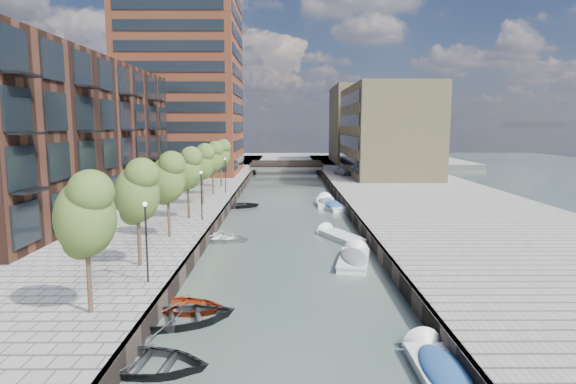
{
  "coord_description": "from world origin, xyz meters",
  "views": [
    {
      "loc": [
        -0.21,
        -15.6,
        8.9
      ],
      "look_at": [
        0.0,
        23.06,
        3.5
      ],
      "focal_mm": 30.0,
      "sensor_mm": 36.0,
      "label": 1
    }
  ],
  "objects_px": {
    "tree_1": "(137,190)",
    "tree_3": "(188,168)",
    "tree_6": "(221,153)",
    "sloop_4": "(238,207)",
    "sloop_3": "(219,241)",
    "tree_4": "(202,162)",
    "sloop_2": "(185,311)",
    "motorboat_1": "(354,259)",
    "tree_2": "(167,177)",
    "sloop_1": "(180,324)",
    "motorboat_2": "(337,237)",
    "tree_0": "(85,213)",
    "motorboat_0": "(440,371)",
    "sloop_0": "(147,369)",
    "motorboat_4": "(326,202)",
    "bridge": "(287,166)",
    "tree_5": "(212,157)",
    "motorboat_3": "(331,206)",
    "car": "(342,171)"
  },
  "relations": [
    {
      "from": "tree_3",
      "to": "sloop_0",
      "type": "relative_size",
      "value": 1.26
    },
    {
      "from": "sloop_0",
      "to": "sloop_2",
      "type": "height_order",
      "value": "sloop_0"
    },
    {
      "from": "tree_0",
      "to": "tree_4",
      "type": "relative_size",
      "value": 1.0
    },
    {
      "from": "tree_4",
      "to": "motorboat_3",
      "type": "xyz_separation_m",
      "value": [
        13.2,
        3.69,
        -5.09
      ]
    },
    {
      "from": "motorboat_0",
      "to": "motorboat_2",
      "type": "distance_m",
      "value": 21.34
    },
    {
      "from": "tree_0",
      "to": "sloop_1",
      "type": "relative_size",
      "value": 1.15
    },
    {
      "from": "motorboat_0",
      "to": "car",
      "type": "relative_size",
      "value": 1.32
    },
    {
      "from": "sloop_2",
      "to": "motorboat_0",
      "type": "height_order",
      "value": "motorboat_0"
    },
    {
      "from": "tree_4",
      "to": "motorboat_4",
      "type": "bearing_deg",
      "value": 24.63
    },
    {
      "from": "tree_1",
      "to": "tree_4",
      "type": "height_order",
      "value": "same"
    },
    {
      "from": "tree_1",
      "to": "tree_5",
      "type": "height_order",
      "value": "same"
    },
    {
      "from": "tree_4",
      "to": "car",
      "type": "xyz_separation_m",
      "value": [
        17.34,
        28.28,
        -3.67
      ]
    },
    {
      "from": "tree_2",
      "to": "tree_6",
      "type": "distance_m",
      "value": 28.0
    },
    {
      "from": "sloop_2",
      "to": "motorboat_0",
      "type": "bearing_deg",
      "value": -109.52
    },
    {
      "from": "tree_2",
      "to": "sloop_4",
      "type": "relative_size",
      "value": 1.25
    },
    {
      "from": "tree_0",
      "to": "sloop_3",
      "type": "height_order",
      "value": "tree_0"
    },
    {
      "from": "sloop_0",
      "to": "sloop_1",
      "type": "relative_size",
      "value": 0.92
    },
    {
      "from": "tree_3",
      "to": "motorboat_2",
      "type": "relative_size",
      "value": 1.17
    },
    {
      "from": "sloop_2",
      "to": "motorboat_1",
      "type": "height_order",
      "value": "motorboat_1"
    },
    {
      "from": "tree_3",
      "to": "motorboat_2",
      "type": "bearing_deg",
      "value": -14.58
    },
    {
      "from": "tree_3",
      "to": "motorboat_4",
      "type": "height_order",
      "value": "tree_3"
    },
    {
      "from": "car",
      "to": "tree_2",
      "type": "bearing_deg",
      "value": -131.5
    },
    {
      "from": "bridge",
      "to": "sloop_0",
      "type": "height_order",
      "value": "bridge"
    },
    {
      "from": "sloop_2",
      "to": "sloop_1",
      "type": "bearing_deg",
      "value": -165.26
    },
    {
      "from": "tree_4",
      "to": "motorboat_2",
      "type": "distance_m",
      "value": 16.92
    },
    {
      "from": "tree_4",
      "to": "motorboat_4",
      "type": "height_order",
      "value": "tree_4"
    },
    {
      "from": "motorboat_0",
      "to": "sloop_2",
      "type": "bearing_deg",
      "value": 149.32
    },
    {
      "from": "sloop_2",
      "to": "motorboat_4",
      "type": "bearing_deg",
      "value": -5.66
    },
    {
      "from": "bridge",
      "to": "tree_4",
      "type": "xyz_separation_m",
      "value": [
        -8.5,
        -40.0,
        3.92
      ]
    },
    {
      "from": "sloop_4",
      "to": "motorboat_3",
      "type": "distance_m",
      "value": 10.11
    },
    {
      "from": "tree_0",
      "to": "sloop_0",
      "type": "distance_m",
      "value": 6.88
    },
    {
      "from": "tree_4",
      "to": "tree_6",
      "type": "height_order",
      "value": "same"
    },
    {
      "from": "tree_6",
      "to": "sloop_1",
      "type": "bearing_deg",
      "value": -85.11
    },
    {
      "from": "tree_1",
      "to": "motorboat_4",
      "type": "bearing_deg",
      "value": 64.48
    },
    {
      "from": "sloop_1",
      "to": "sloop_0",
      "type": "bearing_deg",
      "value": 157.87
    },
    {
      "from": "tree_0",
      "to": "tree_3",
      "type": "distance_m",
      "value": 21.0
    },
    {
      "from": "tree_3",
      "to": "tree_4",
      "type": "height_order",
      "value": "same"
    },
    {
      "from": "motorboat_2",
      "to": "bridge",
      "type": "bearing_deg",
      "value": 94.47
    },
    {
      "from": "sloop_1",
      "to": "motorboat_2",
      "type": "distance_m",
      "value": 18.9
    },
    {
      "from": "motorboat_4",
      "to": "car",
      "type": "xyz_separation_m",
      "value": [
        4.5,
        22.39,
        1.41
      ]
    },
    {
      "from": "sloop_3",
      "to": "motorboat_2",
      "type": "bearing_deg",
      "value": -65.61
    },
    {
      "from": "tree_3",
      "to": "sloop_3",
      "type": "bearing_deg",
      "value": -53.77
    },
    {
      "from": "tree_1",
      "to": "motorboat_3",
      "type": "bearing_deg",
      "value": 61.86
    },
    {
      "from": "tree_0",
      "to": "motorboat_1",
      "type": "xyz_separation_m",
      "value": [
        12.79,
        10.94,
        -5.09
      ]
    },
    {
      "from": "tree_6",
      "to": "sloop_4",
      "type": "height_order",
      "value": "tree_6"
    },
    {
      "from": "tree_1",
      "to": "tree_3",
      "type": "bearing_deg",
      "value": 90.0
    },
    {
      "from": "tree_1",
      "to": "sloop_4",
      "type": "height_order",
      "value": "tree_1"
    },
    {
      "from": "tree_5",
      "to": "motorboat_1",
      "type": "xyz_separation_m",
      "value": [
        12.79,
        -24.06,
        -5.09
      ]
    },
    {
      "from": "tree_4",
      "to": "sloop_3",
      "type": "distance_m",
      "value": 12.88
    },
    {
      "from": "motorboat_4",
      "to": "sloop_2",
      "type": "bearing_deg",
      "value": -106.81
    }
  ]
}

